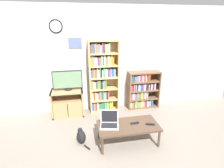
{
  "coord_description": "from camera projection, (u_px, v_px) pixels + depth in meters",
  "views": [
    {
      "loc": [
        -0.76,
        -2.33,
        2.17
      ],
      "look_at": [
        -0.11,
        1.08,
        0.96
      ],
      "focal_mm": 28.0,
      "sensor_mm": 36.0,
      "label": 1
    }
  ],
  "objects": [
    {
      "name": "remote_near_laptop",
      "position": [
        150.0,
        124.0,
        3.26
      ],
      "size": [
        0.17,
        0.09,
        0.02
      ],
      "rotation": [
        0.0,
        0.0,
        4.41
      ],
      "color": "black",
      "rests_on": "coffee_table"
    },
    {
      "name": "television",
      "position": [
        68.0,
        80.0,
        4.14
      ],
      "size": [
        0.69,
        0.18,
        0.48
      ],
      "color": "black",
      "rests_on": "tv_stand"
    },
    {
      "name": "laptop",
      "position": [
        109.0,
        122.0,
        3.23
      ],
      "size": [
        0.39,
        0.35,
        0.27
      ],
      "rotation": [
        0.0,
        0.0,
        -0.2
      ],
      "color": "#B7BABC",
      "rests_on": "coffee_table"
    },
    {
      "name": "remote_far_from_laptop",
      "position": [
        135.0,
        123.0,
        3.3
      ],
      "size": [
        0.16,
        0.06,
        0.02
      ],
      "rotation": [
        0.0,
        0.0,
        1.64
      ],
      "color": "black",
      "rests_on": "coffee_table"
    },
    {
      "name": "tv_stand",
      "position": [
        68.0,
        103.0,
        4.29
      ],
      "size": [
        0.75,
        0.44,
        0.65
      ],
      "color": "tan",
      "rests_on": "ground_plane"
    },
    {
      "name": "wall_back",
      "position": [
        109.0,
        60.0,
        4.42
      ],
      "size": [
        7.13,
        0.09,
        2.6
      ],
      "color": "silver",
      "rests_on": "ground_plane"
    },
    {
      "name": "ground_plane",
      "position": [
        130.0,
        157.0,
        3.01
      ],
      "size": [
        18.0,
        18.0,
        0.0
      ],
      "primitive_type": "plane",
      "color": "gray"
    },
    {
      "name": "bookshelf_tall",
      "position": [
        102.0,
        77.0,
        4.35
      ],
      "size": [
        0.73,
        0.31,
        1.81
      ],
      "color": "tan",
      "rests_on": "ground_plane"
    },
    {
      "name": "cat",
      "position": [
        81.0,
        136.0,
        3.34
      ],
      "size": [
        0.26,
        0.4,
        0.29
      ],
      "rotation": [
        0.0,
        0.0,
        0.23
      ],
      "color": "black",
      "rests_on": "ground_plane"
    },
    {
      "name": "bookshelf_short",
      "position": [
        142.0,
        90.0,
        4.67
      ],
      "size": [
        0.84,
        0.32,
        0.99
      ],
      "color": "brown",
      "rests_on": "ground_plane"
    },
    {
      "name": "coffee_table",
      "position": [
        128.0,
        126.0,
        3.27
      ],
      "size": [
        1.13,
        0.57,
        0.38
      ],
      "color": "#4C3828",
      "rests_on": "ground_plane"
    }
  ]
}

